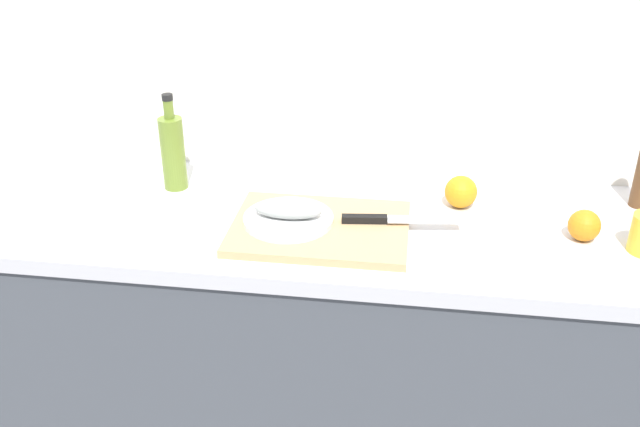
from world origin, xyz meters
TOP-DOWN VIEW (x-y plane):
  - back_wall at (0.00, 0.33)m, footprint 3.20×0.05m
  - kitchen_counter at (0.00, 0.00)m, footprint 2.00×0.60m
  - cutting_board at (0.05, -0.08)m, footprint 0.42×0.31m
  - white_plate at (-0.03, -0.07)m, footprint 0.22×0.22m
  - fish_fillet at (-0.03, -0.07)m, footprint 0.16×0.07m
  - chef_knife at (0.21, -0.04)m, footprint 0.29×0.06m
  - olive_oil_bottle at (-0.37, 0.12)m, footprint 0.06×0.06m
  - orange_0 at (0.67, -0.03)m, footprint 0.08×0.08m
  - orange_1 at (0.39, 0.11)m, footprint 0.08×0.08m

SIDE VIEW (x-z plane):
  - kitchen_counter at x=0.00m, z-range 0.00..0.90m
  - cutting_board at x=0.05m, z-range 0.90..0.92m
  - white_plate at x=-0.03m, z-range 0.92..0.93m
  - chef_knife at x=0.21m, z-range 0.92..0.94m
  - orange_0 at x=0.67m, z-range 0.90..0.98m
  - orange_1 at x=0.39m, z-range 0.90..0.98m
  - fish_fillet at x=-0.03m, z-range 0.94..0.97m
  - olive_oil_bottle at x=-0.37m, z-range 0.87..1.14m
  - back_wall at x=0.00m, z-range 0.00..2.50m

